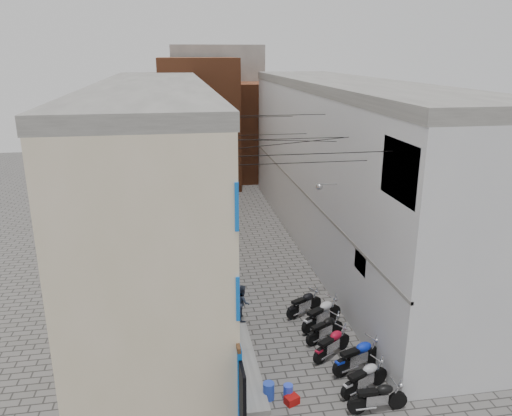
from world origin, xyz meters
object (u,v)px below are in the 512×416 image
motorcycle_a (378,396)px  motorcycle_e (325,328)px  motorcycle_f (322,313)px  red_crate (292,400)px  motorcycle_b (365,376)px  motorcycle_c (358,354)px  motorcycle_d (332,342)px  motorcycle_g (304,302)px  person_a (226,302)px  water_jug_far (269,391)px  water_jug_near (288,392)px  person_b (242,302)px

motorcycle_a → motorcycle_e: bearing=-174.4°
motorcycle_e → motorcycle_f: 0.93m
motorcycle_a → red_crate: (-2.46, 0.75, -0.41)m
motorcycle_a → motorcycle_b: (-0.04, 0.94, 0.01)m
motorcycle_c → red_crate: size_ratio=5.04×
motorcycle_d → motorcycle_f: 1.97m
motorcycle_e → motorcycle_g: (-0.27, 2.02, 0.01)m
person_a → red_crate: size_ratio=3.75×
motorcycle_a → water_jug_far: 3.32m
person_a → water_jug_near: (1.45, -4.67, -0.79)m
motorcycle_b → motorcycle_d: 2.09m
motorcycle_a → motorcycle_e: motorcycle_a is taller
motorcycle_c → motorcycle_e: (-0.56, 1.98, -0.08)m
motorcycle_d → motorcycle_g: 3.07m
motorcycle_b → water_jug_far: size_ratio=3.39×
motorcycle_c → motorcycle_g: 4.08m
motorcycle_c → red_crate: (-2.61, -1.30, -0.48)m
motorcycle_a → motorcycle_e: 4.05m
person_a → motorcycle_e: bearing=-108.7°
motorcycle_b → person_b: person_b is taller
motorcycle_e → person_a: bearing=-142.1°
motorcycle_c → motorcycle_g: bearing=171.6°
motorcycle_e → person_a: 3.95m
motorcycle_d → red_crate: motorcycle_d is taller
motorcycle_c → person_b: 5.02m
motorcycle_a → person_a: person_a is taller
motorcycle_a → motorcycle_b: 0.94m
motorcycle_e → water_jug_near: bearing=-62.1°
motorcycle_c → motorcycle_e: 2.06m
motorcycle_e → water_jug_far: motorcycle_e is taller
motorcycle_d → water_jug_far: motorcycle_d is taller
motorcycle_a → motorcycle_f: 4.95m
motorcycle_e → person_b: 3.36m
motorcycle_g → water_jug_near: (-1.84, -5.04, -0.30)m
motorcycle_g → motorcycle_f: bearing=-7.8°
motorcycle_e → water_jug_near: motorcycle_e is taller
motorcycle_e → motorcycle_g: size_ratio=0.97×
red_crate → person_b: bearing=99.9°
motorcycle_b → motorcycle_d: bearing=168.2°
motorcycle_f → water_jug_far: size_ratio=3.80×
motorcycle_a → water_jug_far: size_ratio=3.33×
motorcycle_d → person_a: size_ratio=1.22×
motorcycle_a → red_crate: size_ratio=4.54×
motorcycle_g → person_b: size_ratio=1.28×
motorcycle_g → water_jug_far: 5.53m
motorcycle_b → motorcycle_f: (-0.21, 4.01, 0.07)m
motorcycle_f → water_jug_far: 4.81m
motorcycle_f → person_b: size_ratio=1.48×
motorcycle_f → motorcycle_g: bearing=168.8°
water_jug_near → motorcycle_f: bearing=60.2°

